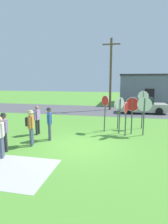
# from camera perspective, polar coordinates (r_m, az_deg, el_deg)

# --- Properties ---
(ground_plane) EXTENTS (80.00, 80.00, 0.00)m
(ground_plane) POSITION_cam_1_polar(r_m,az_deg,el_deg) (9.25, -0.63, -10.24)
(ground_plane) COLOR #518E33
(street_asphalt) EXTENTS (60.00, 6.40, 0.01)m
(street_asphalt) POSITION_cam_1_polar(r_m,az_deg,el_deg) (19.58, 6.34, 0.45)
(street_asphalt) COLOR #4C4C51
(street_asphalt) RESTS_ON ground
(concrete_path) EXTENTS (3.20, 2.40, 0.01)m
(concrete_path) POSITION_cam_1_polar(r_m,az_deg,el_deg) (7.50, -22.11, -15.95)
(concrete_path) COLOR #ADAAA3
(concrete_path) RESTS_ON ground
(building_background) EXTENTS (7.11, 5.55, 3.85)m
(building_background) POSITION_cam_1_polar(r_m,az_deg,el_deg) (26.40, 18.60, 6.62)
(building_background) COLOR slate
(building_background) RESTS_ON ground
(utility_pole) EXTENTS (1.80, 0.24, 7.29)m
(utility_pole) POSITION_cam_1_polar(r_m,az_deg,el_deg) (19.98, 8.10, 11.59)
(utility_pole) COLOR brown
(utility_pole) RESTS_ON ground
(parked_car_on_street) EXTENTS (4.38, 2.17, 1.51)m
(parked_car_on_street) POSITION_cam_1_polar(r_m,az_deg,el_deg) (18.97, 17.24, 1.86)
(parked_car_on_street) COLOR #B7B2A3
(parked_car_on_street) RESTS_ON ground
(stop_sign_rear_right) EXTENTS (0.22, 0.64, 1.95)m
(stop_sign_rear_right) POSITION_cam_1_polar(r_m,az_deg,el_deg) (10.74, 12.61, -0.39)
(stop_sign_rear_right) COLOR #474C4C
(stop_sign_rear_right) RESTS_ON ground
(stop_sign_tallest) EXTENTS (0.68, 0.13, 2.46)m
(stop_sign_tallest) POSITION_cam_1_polar(r_m,az_deg,el_deg) (12.72, 17.43, 2.52)
(stop_sign_tallest) COLOR #474C4C
(stop_sign_tallest) RESTS_ON ground
(stop_sign_center_cluster) EXTENTS (0.46, 0.56, 2.16)m
(stop_sign_center_cluster) POSITION_cam_1_polar(r_m,az_deg,el_deg) (11.17, 10.83, 0.83)
(stop_sign_center_cluster) COLOR #474C4C
(stop_sign_center_cluster) RESTS_ON ground
(stop_sign_rear_left) EXTENTS (0.48, 0.48, 2.23)m
(stop_sign_rear_left) POSITION_cam_1_polar(r_m,az_deg,el_deg) (11.44, 6.39, 1.33)
(stop_sign_rear_left) COLOR #474C4C
(stop_sign_rear_left) RESTS_ON ground
(stop_sign_leaning_right) EXTENTS (0.53, 0.44, 1.96)m
(stop_sign_leaning_right) POSITION_cam_1_polar(r_m,az_deg,el_deg) (12.19, 10.33, 0.93)
(stop_sign_leaning_right) COLOR #474C4C
(stop_sign_leaning_right) RESTS_ON ground
(stop_sign_far_back) EXTENTS (0.81, 0.09, 2.20)m
(stop_sign_far_back) POSITION_cam_1_polar(r_m,az_deg,el_deg) (11.14, 17.82, 0.76)
(stop_sign_far_back) COLOR #474C4C
(stop_sign_far_back) RESTS_ON ground
(stop_sign_leaning_left) EXTENTS (0.81, 0.22, 2.17)m
(stop_sign_leaning_left) POSITION_cam_1_polar(r_m,az_deg,el_deg) (11.25, 14.43, 0.90)
(stop_sign_leaning_left) COLOR #474C4C
(stop_sign_leaning_left) RESTS_ON ground
(person_in_teal) EXTENTS (0.36, 0.51, 1.74)m
(person_in_teal) POSITION_cam_1_polar(r_m,az_deg,el_deg) (10.05, -10.48, -2.93)
(person_in_teal) COLOR #4C5670
(person_in_teal) RESTS_ON ground
(person_holding_notes) EXTENTS (0.47, 0.39, 1.74)m
(person_holding_notes) POSITION_cam_1_polar(r_m,az_deg,el_deg) (9.04, -23.06, -5.00)
(person_holding_notes) COLOR #2D2D33
(person_holding_notes) RESTS_ON ground
(person_on_left) EXTENTS (0.42, 0.56, 1.74)m
(person_on_left) POSITION_cam_1_polar(r_m,az_deg,el_deg) (9.38, -15.90, -3.90)
(person_on_left) COLOR #4C5670
(person_on_left) RESTS_ON ground
(person_in_dark_shirt) EXTENTS (0.25, 0.57, 1.69)m
(person_in_dark_shirt) POSITION_cam_1_polar(r_m,az_deg,el_deg) (11.20, -14.01, -1.92)
(person_in_dark_shirt) COLOR #2D2D33
(person_in_dark_shirt) RESTS_ON ground
(person_in_blue) EXTENTS (0.35, 0.53, 1.69)m
(person_in_blue) POSITION_cam_1_polar(r_m,az_deg,el_deg) (8.39, -23.91, -6.40)
(person_in_blue) COLOR #4C5670
(person_in_blue) RESTS_ON ground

